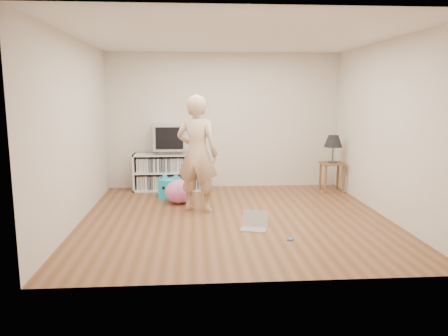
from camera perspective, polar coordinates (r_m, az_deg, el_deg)
name	(u,v)px	position (r m, az deg, el deg)	size (l,w,h in m)	color
ground	(235,218)	(6.53, 1.44, -6.52)	(4.50, 4.50, 0.00)	brown
walls	(235,131)	(6.30, 1.49, 4.91)	(4.52, 4.52, 2.60)	beige
ceiling	(236,37)	(6.32, 1.54, 16.74)	(4.50, 4.50, 0.01)	white
media_unit	(171,172)	(8.42, -6.96, -0.47)	(1.40, 0.45, 0.70)	white
dvd_deck	(170,152)	(8.35, -7.02, 2.12)	(0.45, 0.35, 0.07)	gray
crt_tv	(170,137)	(8.31, -7.06, 4.06)	(0.60, 0.53, 0.50)	#9C9CA1
side_table	(332,170)	(8.43, 13.93, -0.21)	(0.42, 0.42, 0.55)	brown
table_lamp	(333,142)	(8.36, 14.08, 3.34)	(0.34, 0.34, 0.52)	#333333
person	(197,154)	(6.75, -3.52, 1.85)	(0.66, 0.43, 1.81)	#D5B291
laptop	(254,224)	(6.03, 4.00, -7.29)	(0.42, 0.37, 0.24)	silver
playing_cards	(290,239)	(5.64, 8.64, -9.17)	(0.07, 0.09, 0.02)	#4460B6
plush_blue	(170,188)	(7.80, -7.01, -2.63)	(0.43, 0.39, 0.40)	#14BFFF
plush_pink	(179,192)	(7.38, -5.90, -3.08)	(0.47, 0.47, 0.40)	pink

